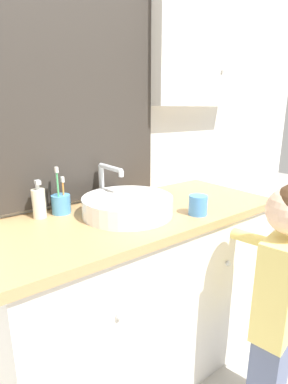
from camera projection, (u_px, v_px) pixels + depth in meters
name	position (u px, v px, depth m)	size (l,w,h in m)	color
wall_back	(109.00, 98.00, 1.39)	(3.20, 0.18, 2.50)	silver
vanity_counter	(141.00, 294.00, 1.39)	(1.25, 0.54, 0.81)	silver
sink_basin	(127.00, 204.00, 1.23)	(0.37, 0.42, 0.19)	white
toothbrush_holder	(61.00, 203.00, 1.24)	(0.08, 0.08, 0.20)	#4C93C6
soap_dispenser	(39.00, 203.00, 1.19)	(0.05, 0.05, 0.16)	beige
child_figure	(280.00, 288.00, 1.13)	(0.24, 0.49, 0.99)	slate
drinking_cup	(198.00, 205.00, 1.23)	(0.08, 0.08, 0.08)	#4789D1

